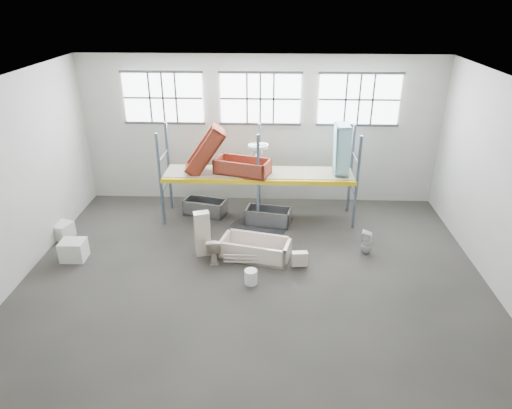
# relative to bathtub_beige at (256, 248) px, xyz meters

# --- Properties ---
(floor) EXTENTS (12.00, 10.00, 0.10)m
(floor) POSITION_rel_bathtub_beige_xyz_m (-0.01, -1.00, -0.33)
(floor) COLOR #45413B
(floor) RESTS_ON ground
(ceiling) EXTENTS (12.00, 10.00, 0.10)m
(ceiling) POSITION_rel_bathtub_beige_xyz_m (-0.01, -1.00, 4.77)
(ceiling) COLOR silver
(ceiling) RESTS_ON ground
(wall_back) EXTENTS (12.00, 0.10, 5.00)m
(wall_back) POSITION_rel_bathtub_beige_xyz_m (-0.01, 4.05, 2.22)
(wall_back) COLOR #AEACA1
(wall_back) RESTS_ON ground
(wall_front) EXTENTS (12.00, 0.10, 5.00)m
(wall_front) POSITION_rel_bathtub_beige_xyz_m (-0.01, -6.05, 2.22)
(wall_front) COLOR #B5B3A8
(wall_front) RESTS_ON ground
(wall_left) EXTENTS (0.10, 10.00, 5.00)m
(wall_left) POSITION_rel_bathtub_beige_xyz_m (-6.06, -1.00, 2.22)
(wall_left) COLOR #B3B1A5
(wall_left) RESTS_ON ground
(wall_right) EXTENTS (0.10, 10.00, 5.00)m
(wall_right) POSITION_rel_bathtub_beige_xyz_m (6.04, -1.00, 2.22)
(wall_right) COLOR #B3B1A5
(wall_right) RESTS_ON ground
(window_left) EXTENTS (2.60, 0.04, 1.60)m
(window_left) POSITION_rel_bathtub_beige_xyz_m (-3.21, 3.94, 3.32)
(window_left) COLOR white
(window_left) RESTS_ON wall_back
(window_mid) EXTENTS (2.60, 0.04, 1.60)m
(window_mid) POSITION_rel_bathtub_beige_xyz_m (-0.01, 3.94, 3.32)
(window_mid) COLOR white
(window_mid) RESTS_ON wall_back
(window_right) EXTENTS (2.60, 0.04, 1.60)m
(window_right) POSITION_rel_bathtub_beige_xyz_m (3.19, 3.94, 3.32)
(window_right) COLOR white
(window_right) RESTS_ON wall_back
(rack_upright_la) EXTENTS (0.08, 0.08, 3.00)m
(rack_upright_la) POSITION_rel_bathtub_beige_xyz_m (-3.01, 1.90, 1.22)
(rack_upright_la) COLOR slate
(rack_upright_la) RESTS_ON floor
(rack_upright_lb) EXTENTS (0.08, 0.08, 3.00)m
(rack_upright_lb) POSITION_rel_bathtub_beige_xyz_m (-3.01, 3.10, 1.22)
(rack_upright_lb) COLOR slate
(rack_upright_lb) RESTS_ON floor
(rack_upright_ma) EXTENTS (0.08, 0.08, 3.00)m
(rack_upright_ma) POSITION_rel_bathtub_beige_xyz_m (-0.01, 1.90, 1.22)
(rack_upright_ma) COLOR slate
(rack_upright_ma) RESTS_ON floor
(rack_upright_mb) EXTENTS (0.08, 0.08, 3.00)m
(rack_upright_mb) POSITION_rel_bathtub_beige_xyz_m (-0.01, 3.10, 1.22)
(rack_upright_mb) COLOR slate
(rack_upright_mb) RESTS_ON floor
(rack_upright_ra) EXTENTS (0.08, 0.08, 3.00)m
(rack_upright_ra) POSITION_rel_bathtub_beige_xyz_m (2.99, 1.90, 1.22)
(rack_upright_ra) COLOR slate
(rack_upright_ra) RESTS_ON floor
(rack_upright_rb) EXTENTS (0.08, 0.08, 3.00)m
(rack_upright_rb) POSITION_rel_bathtub_beige_xyz_m (2.99, 3.10, 1.22)
(rack_upright_rb) COLOR slate
(rack_upright_rb) RESTS_ON floor
(rack_beam_front) EXTENTS (6.00, 0.10, 0.14)m
(rack_beam_front) POSITION_rel_bathtub_beige_xyz_m (-0.01, 1.90, 1.22)
(rack_beam_front) COLOR yellow
(rack_beam_front) RESTS_ON floor
(rack_beam_back) EXTENTS (6.00, 0.10, 0.14)m
(rack_beam_back) POSITION_rel_bathtub_beige_xyz_m (-0.01, 3.10, 1.22)
(rack_beam_back) COLOR yellow
(rack_beam_back) RESTS_ON floor
(shelf_deck) EXTENTS (5.90, 1.10, 0.03)m
(shelf_deck) POSITION_rel_bathtub_beige_xyz_m (-0.01, 2.50, 1.30)
(shelf_deck) COLOR gray
(shelf_deck) RESTS_ON floor
(wet_patch) EXTENTS (1.80, 1.80, 0.00)m
(wet_patch) POSITION_rel_bathtub_beige_xyz_m (-0.01, 1.70, -0.28)
(wet_patch) COLOR black
(wet_patch) RESTS_ON floor
(bathtub_beige) EXTENTS (2.04, 1.30, 0.56)m
(bathtub_beige) POSITION_rel_bathtub_beige_xyz_m (0.00, 0.00, 0.00)
(bathtub_beige) COLOR beige
(bathtub_beige) RESTS_ON floor
(cistern_spare) EXTENTS (0.43, 0.24, 0.39)m
(cistern_spare) POSITION_rel_bathtub_beige_xyz_m (1.20, -0.49, 0.00)
(cistern_spare) COLOR beige
(cistern_spare) RESTS_ON bathtub_beige
(sink_in_tub) EXTENTS (0.57, 0.57, 0.15)m
(sink_in_tub) POSITION_rel_bathtub_beige_xyz_m (0.44, -0.29, -0.12)
(sink_in_tub) COLOR silver
(sink_in_tub) RESTS_ON bathtub_beige
(toilet_beige) EXTENTS (0.47, 0.75, 0.73)m
(toilet_beige) POSITION_rel_bathtub_beige_xyz_m (-1.14, -0.20, 0.09)
(toilet_beige) COLOR beige
(toilet_beige) RESTS_ON floor
(cistern_tall) EXTENTS (0.49, 0.39, 1.31)m
(cistern_tall) POSITION_rel_bathtub_beige_xyz_m (-1.50, 0.11, 0.38)
(cistern_tall) COLOR beige
(cistern_tall) RESTS_ON floor
(toilet_white) EXTENTS (0.40, 0.40, 0.70)m
(toilet_white) POSITION_rel_bathtub_beige_xyz_m (3.14, 0.33, 0.07)
(toilet_white) COLOR silver
(toilet_white) RESTS_ON floor
(steel_tub_left) EXTENTS (1.48, 0.96, 0.50)m
(steel_tub_left) POSITION_rel_bathtub_beige_xyz_m (-1.80, 2.68, -0.03)
(steel_tub_left) COLOR #A0A3A7
(steel_tub_left) RESTS_ON floor
(steel_tub_right) EXTENTS (1.50, 0.90, 0.52)m
(steel_tub_right) POSITION_rel_bathtub_beige_xyz_m (0.32, 2.05, -0.02)
(steel_tub_right) COLOR #A7A9B0
(steel_tub_right) RESTS_ON floor
(rust_tub_flat) EXTENTS (1.86, 1.27, 0.48)m
(rust_tub_flat) POSITION_rel_bathtub_beige_xyz_m (-0.51, 2.37, 1.54)
(rust_tub_flat) COLOR brown
(rust_tub_flat) RESTS_ON shelf_deck
(rust_tub_tilted) EXTENTS (1.40, 0.91, 1.62)m
(rust_tub_tilted) POSITION_rel_bathtub_beige_xyz_m (-1.66, 2.46, 2.02)
(rust_tub_tilted) COLOR maroon
(rust_tub_tilted) RESTS_ON shelf_deck
(sink_on_shelf) EXTENTS (0.73, 0.64, 0.55)m
(sink_on_shelf) POSITION_rel_bathtub_beige_xyz_m (-0.01, 2.19, 1.82)
(sink_on_shelf) COLOR white
(sink_on_shelf) RESTS_ON rust_tub_flat
(blue_tub_upright) EXTENTS (0.49, 0.72, 1.55)m
(blue_tub_upright) POSITION_rel_bathtub_beige_xyz_m (2.54, 2.47, 2.12)
(blue_tub_upright) COLOR #8DC7D4
(blue_tub_upright) RESTS_ON shelf_deck
(bucket) EXTENTS (0.33, 0.33, 0.38)m
(bucket) POSITION_rel_bathtub_beige_xyz_m (-0.07, -1.28, -0.09)
(bucket) COLOR white
(bucket) RESTS_ON floor
(carton_near) EXTENTS (0.67, 0.58, 0.56)m
(carton_near) POSITION_rel_bathtub_beige_xyz_m (-5.05, -0.30, 0.00)
(carton_near) COLOR silver
(carton_near) RESTS_ON floor
(carton_far) EXTENTS (0.70, 0.70, 0.46)m
(carton_far) POSITION_rel_bathtub_beige_xyz_m (-5.91, 0.90, -0.05)
(carton_far) COLOR silver
(carton_far) RESTS_ON floor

